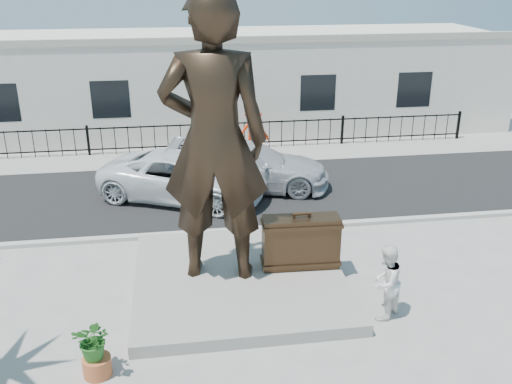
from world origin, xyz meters
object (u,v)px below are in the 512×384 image
tourist (386,282)px  suitcase (301,242)px  statue (214,141)px  car_white (184,177)px

tourist → suitcase: bearing=-96.3°
statue → tourist: size_ratio=3.83×
suitcase → car_white: size_ratio=0.34×
car_white → suitcase: bearing=-129.3°
statue → tourist: (3.62, -2.08, -2.85)m
tourist → car_white: 8.89m
suitcase → tourist: tourist is taller
suitcase → tourist: (1.48, -2.08, -0.08)m
statue → suitcase: bearing=-171.2°
statue → car_white: size_ratio=1.21×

